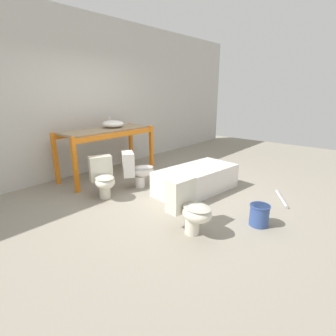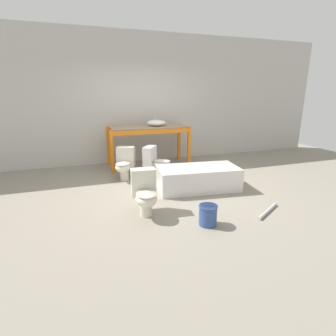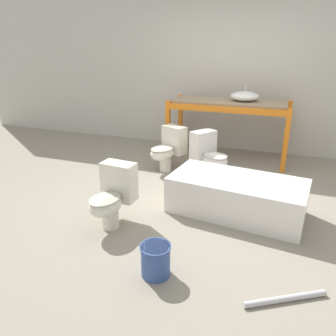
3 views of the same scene
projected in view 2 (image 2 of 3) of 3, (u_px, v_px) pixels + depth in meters
The scene contains 10 objects.
ground_plane at pixel (162, 186), 5.16m from camera, with size 12.00×12.00×0.00m, color gray.
warehouse_wall_rear at pixel (137, 99), 6.64m from camera, with size 10.80×0.08×3.20m.
shelving_rack at pixel (148, 133), 6.34m from camera, with size 1.94×0.75×0.98m.
sink_basin at pixel (156, 123), 6.40m from camera, with size 0.45×0.44×0.23m.
bathtub_main at pixel (198, 176), 4.93m from camera, with size 1.57×0.90×0.43m.
toilet_near at pixel (124, 163), 5.46m from camera, with size 0.53×0.65×0.67m.
toilet_far at pixel (156, 161), 5.59m from camera, with size 0.66×0.60×0.67m.
toilet_extra at pixel (145, 192), 3.87m from camera, with size 0.39×0.59×0.67m.
bucket_white at pixel (208, 215), 3.60m from camera, with size 0.26×0.26×0.29m.
loose_pipe at pixel (268, 211), 4.00m from camera, with size 0.61×0.39×0.05m.
Camera 2 is at (-1.46, -4.64, 1.77)m, focal length 28.00 mm.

